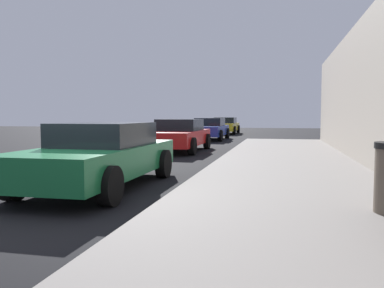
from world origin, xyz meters
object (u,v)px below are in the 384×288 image
(car_red, at_px, (179,135))
(car_blue, at_px, (210,129))
(car_green, at_px, (101,155))
(car_yellow, at_px, (225,125))

(car_red, distance_m, car_blue, 7.58)
(car_green, distance_m, car_yellow, 23.17)
(car_green, bearing_deg, car_yellow, -88.23)
(car_green, bearing_deg, car_red, -86.61)
(car_blue, bearing_deg, car_red, 90.90)
(car_green, height_order, car_red, same)
(car_green, height_order, car_blue, same)
(car_blue, bearing_deg, car_yellow, -89.06)
(car_blue, distance_m, car_yellow, 7.62)
(car_blue, bearing_deg, car_green, 92.17)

